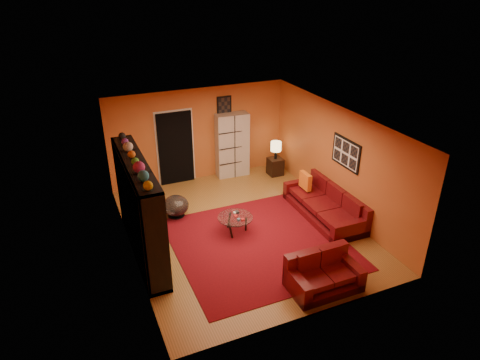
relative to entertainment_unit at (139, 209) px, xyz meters
name	(u,v)px	position (x,y,z in m)	size (l,w,h in m)	color
floor	(242,228)	(2.27, 0.00, -1.05)	(6.00, 6.00, 0.00)	brown
ceiling	(242,121)	(2.27, 0.00, 1.55)	(6.00, 6.00, 0.00)	white
wall_back	(199,135)	(2.27, 3.00, 0.25)	(6.00, 6.00, 0.00)	#B85B28
wall_front	(317,253)	(2.27, -3.00, 0.25)	(6.00, 6.00, 0.00)	#B85B28
wall_left	(127,200)	(-0.23, 0.00, 0.25)	(6.00, 6.00, 0.00)	#B85B28
wall_right	(338,160)	(4.78, 0.00, 0.25)	(6.00, 6.00, 0.00)	#B85B28
rug	(259,243)	(2.38, -0.70, -1.04)	(3.60, 3.60, 0.01)	#570912
doorway	(176,148)	(1.57, 2.96, -0.03)	(0.95, 0.10, 2.04)	black
wall_art_right	(346,153)	(4.75, -0.30, 0.55)	(0.03, 1.00, 0.70)	black
wall_art_back	(224,105)	(3.02, 2.98, 1.00)	(0.42, 0.03, 0.52)	black
entertainment_unit	(139,209)	(0.00, 0.00, 0.00)	(0.45, 3.00, 2.10)	black
tv	(142,210)	(0.05, 0.05, -0.07)	(0.12, 0.92, 0.53)	black
sofa	(327,205)	(4.42, -0.25, -0.77)	(1.03, 2.42, 0.85)	#4F0A10
loveseat	(322,273)	(2.85, -2.42, -0.76)	(1.33, 0.80, 0.85)	#4F0A10
throw_pillow	(305,181)	(4.22, 0.50, -0.42)	(0.12, 0.42, 0.42)	orange
coffee_table	(235,219)	(2.07, -0.08, -0.69)	(0.80, 0.80, 0.40)	silver
storage_cabinet	(232,145)	(3.18, 2.80, -0.13)	(0.92, 0.41, 1.85)	#BCB7AD
bowl_chair	(176,206)	(1.02, 1.16, -0.77)	(0.64, 0.64, 0.52)	black
side_table	(275,166)	(4.33, 2.32, -0.80)	(0.40, 0.40, 0.50)	black
table_lamp	(276,147)	(4.33, 2.32, -0.19)	(0.31, 0.31, 0.51)	black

